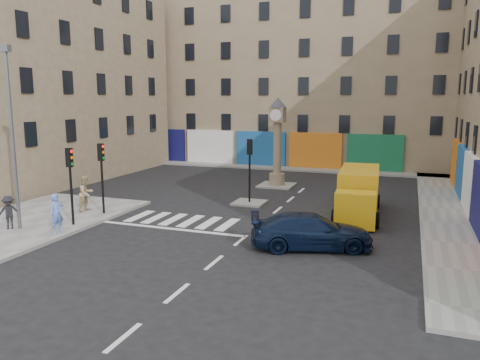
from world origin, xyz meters
The scene contains 17 objects.
ground centered at (0.00, 0.00, 0.00)m, with size 120.00×120.00×0.00m, color black.
sidewalk_right centered at (8.70, 10.00, 0.07)m, with size 2.60×30.00×0.15m, color gray.
sidewalk_far centered at (-4.00, 22.20, 0.07)m, with size 32.00×2.40×0.15m, color gray.
island_near centered at (-2.00, 8.00, 0.06)m, with size 1.80×1.80×0.12m, color gray.
island_far centered at (-2.00, 14.00, 0.06)m, with size 2.40×2.40×0.12m, color gray.
building_far centered at (-4.00, 28.00, 8.50)m, with size 32.00×10.00×17.00m, color gray.
building_left centered at (-19.00, 12.00, 7.50)m, with size 8.00×20.00×15.00m, color #917F5F.
traffic_light_left_near centered at (-8.30, 0.20, 2.62)m, with size 0.28×0.22×3.70m.
traffic_light_left_far centered at (-8.30, 2.60, 2.62)m, with size 0.28×0.22×3.70m.
traffic_light_island centered at (-2.00, 8.00, 2.59)m, with size 0.28×0.22×3.70m.
lamp_post centered at (-10.20, -1.20, 4.79)m, with size 0.50×0.25×8.30m.
clock_pillar centered at (-2.00, 14.00, 3.55)m, with size 1.20×1.20×6.10m.
navy_sedan centered at (3.09, 1.00, 0.73)m, with size 2.03×5.00×1.45m, color black.
yellow_van centered at (4.29, 7.50, 1.19)m, with size 2.54×6.66×2.39m.
pedestrian_blue centered at (-8.00, -1.20, 1.04)m, with size 0.65×0.43×1.78m, color #6386E2.
pedestrian_tan centered at (-9.47, 2.73, 1.12)m, with size 0.94×0.73×1.93m, color tan.
pedestrian_dark centered at (-10.58, -1.41, 0.93)m, with size 1.01×0.58×1.57m, color black.
Camera 1 is at (6.70, -17.54, 6.13)m, focal length 35.00 mm.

